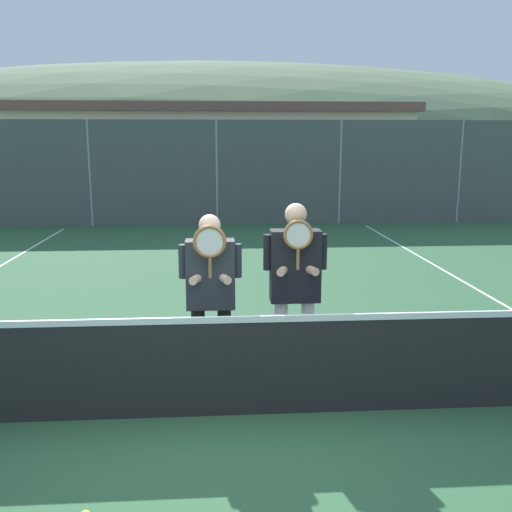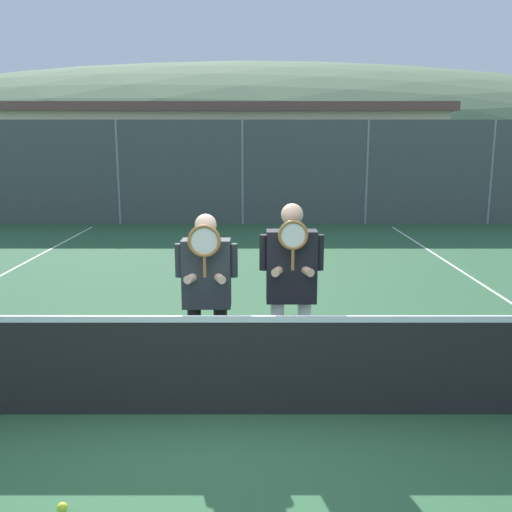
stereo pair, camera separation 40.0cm
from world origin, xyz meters
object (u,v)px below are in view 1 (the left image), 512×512
object	(u,v)px
player_center_left	(295,280)
car_far_left	(25,187)
car_right_of_center	(467,183)
car_left_of_center	(181,183)
car_center	(326,184)
player_leftmost	(211,288)

from	to	relation	value
player_center_left	car_far_left	distance (m)	15.45
car_far_left	player_center_left	bearing A→B (deg)	-63.27
car_far_left	car_right_of_center	bearing A→B (deg)	0.96
player_center_left	car_right_of_center	distance (m)	16.14
car_left_of_center	car_center	bearing A→B (deg)	-1.11
car_left_of_center	car_right_of_center	bearing A→B (deg)	-0.31
car_far_left	car_right_of_center	xyz separation A→B (m)	(14.88, 0.25, 0.03)
player_leftmost	car_left_of_center	size ratio (longest dim) A/B	0.36
car_center	car_right_of_center	bearing A→B (deg)	0.49
car_left_of_center	car_center	size ratio (longest dim) A/B	1.12
player_center_left	car_right_of_center	world-z (taller)	player_center_left
player_leftmost	car_center	size ratio (longest dim) A/B	0.41
car_left_of_center	car_far_left	bearing A→B (deg)	-176.54
car_right_of_center	car_center	bearing A→B (deg)	-179.51
player_center_left	car_center	size ratio (longest dim) A/B	0.43
player_center_left	car_right_of_center	size ratio (longest dim) A/B	0.38
car_far_left	car_left_of_center	size ratio (longest dim) A/B	0.93
car_far_left	car_center	world-z (taller)	car_center
player_leftmost	car_far_left	size ratio (longest dim) A/B	0.39
player_leftmost	car_right_of_center	bearing A→B (deg)	58.17
car_left_of_center	car_center	distance (m)	4.93
car_far_left	player_leftmost	bearing A→B (deg)	-66.02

